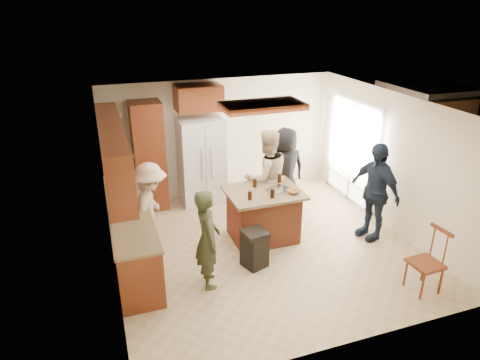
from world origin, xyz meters
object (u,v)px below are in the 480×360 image
object	(u,v)px
person_counter	(151,209)
kitchen_island	(263,214)
person_side_right	(374,191)
trash_bin	(255,248)
person_behind_left	(267,177)
spindle_chair	(427,263)
refrigerator	(202,161)
person_behind_right	(285,169)
person_front_left	(207,239)

from	to	relation	value
person_counter	kitchen_island	xyz separation A→B (m)	(1.92, -0.20, -0.32)
person_side_right	trash_bin	bearing A→B (deg)	-96.60
person_behind_left	spindle_chair	bearing A→B (deg)	110.73
refrigerator	kitchen_island	world-z (taller)	refrigerator
person_behind_right	trash_bin	distance (m)	2.31
person_behind_left	kitchen_island	world-z (taller)	person_behind_left
kitchen_island	trash_bin	size ratio (longest dim) A/B	2.03
person_front_left	person_behind_left	xyz separation A→B (m)	(1.56, 1.55, 0.14)
person_side_right	person_front_left	bearing A→B (deg)	-94.14
person_behind_left	refrigerator	bearing A→B (deg)	-61.04
person_front_left	person_counter	xyz separation A→B (m)	(-0.64, 1.18, 0.02)
person_front_left	spindle_chair	size ratio (longest dim) A/B	1.56
person_front_left	refrigerator	bearing A→B (deg)	-8.17
person_behind_right	person_counter	bearing A→B (deg)	16.25
person_side_right	refrigerator	xyz separation A→B (m)	(-2.49, 2.44, 0.01)
refrigerator	trash_bin	size ratio (longest dim) A/B	2.86
person_front_left	person_side_right	bearing A→B (deg)	-78.02
person_behind_right	refrigerator	xyz separation A→B (m)	(-1.51, 0.83, 0.06)
person_front_left	person_behind_right	size ratio (longest dim) A/B	0.92
person_behind_right	person_side_right	xyz separation A→B (m)	(0.97, -1.61, 0.05)
person_front_left	spindle_chair	xyz separation A→B (m)	(2.96, -1.18, -0.32)
person_behind_right	person_behind_left	bearing A→B (deg)	37.47
person_behind_right	trash_bin	world-z (taller)	person_behind_right
person_front_left	person_behind_right	xyz separation A→B (m)	(2.15, 2.01, 0.07)
person_counter	person_behind_left	bearing A→B (deg)	-66.06
person_counter	refrigerator	xyz separation A→B (m)	(1.29, 1.67, 0.10)
kitchen_island	spindle_chair	distance (m)	2.74
trash_bin	person_side_right	bearing A→B (deg)	4.95
person_counter	refrigerator	world-z (taller)	refrigerator
person_front_left	person_behind_right	bearing A→B (deg)	-42.38
person_side_right	kitchen_island	xyz separation A→B (m)	(-1.86, 0.57, -0.42)
spindle_chair	kitchen_island	bearing A→B (deg)	128.00
person_front_left	trash_bin	bearing A→B (deg)	-71.27
person_counter	trash_bin	size ratio (longest dim) A/B	2.53
person_behind_left	trash_bin	xyz separation A→B (m)	(-0.74, -1.35, -0.60)
kitchen_island	spindle_chair	size ratio (longest dim) A/B	1.29
person_side_right	spindle_chair	xyz separation A→B (m)	(-0.17, -1.59, -0.44)
refrigerator	person_behind_right	bearing A→B (deg)	-28.89
trash_bin	spindle_chair	xyz separation A→B (m)	(2.14, -1.39, 0.13)
person_side_right	kitchen_island	bearing A→B (deg)	-118.69
person_side_right	trash_bin	size ratio (longest dim) A/B	2.83
person_front_left	spindle_chair	bearing A→B (deg)	-107.20
person_behind_left	person_behind_right	bearing A→B (deg)	-148.61
kitchen_island	trash_bin	bearing A→B (deg)	-120.50
kitchen_island	trash_bin	world-z (taller)	kitchen_island
person_behind_left	person_behind_right	size ratio (longest dim) A/B	1.09
person_counter	kitchen_island	size ratio (longest dim) A/B	1.24
person_counter	trash_bin	xyz separation A→B (m)	(1.46, -0.97, -0.48)
person_front_left	trash_bin	size ratio (longest dim) A/B	2.46
person_behind_left	spindle_chair	xyz separation A→B (m)	(1.40, -2.74, -0.46)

